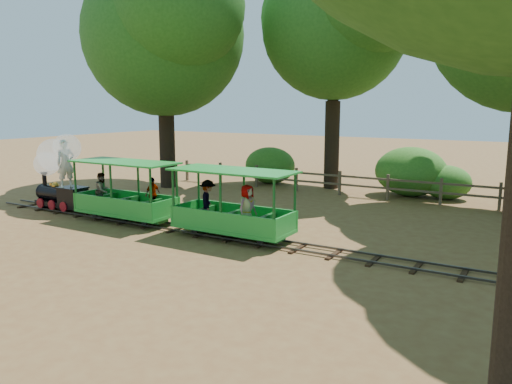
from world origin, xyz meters
The scene contains 11 objects.
ground centered at (0.00, 0.00, 0.00)m, with size 90.00×90.00×0.00m, color olive.
track centered at (0.00, 0.00, 0.07)m, with size 22.00×1.00×0.10m.
locomotive centered at (-8.38, 0.06, 1.57)m, with size 2.40×1.13×2.76m.
carriage_front centered at (-5.17, 0.02, 0.76)m, with size 3.54×1.45×1.84m.
carriage_rear centered at (-1.12, -0.02, 0.80)m, with size 3.54×1.45×1.84m.
oak_nw centered at (-8.54, 6.09, 7.04)m, with size 8.73×7.69×10.17m.
oak_nc centered at (-2.03, 9.58, 7.31)m, with size 7.81×6.87×10.12m.
fence centered at (0.00, 8.00, 0.58)m, with size 18.10×0.10×1.00m.
shrub_west centered at (-5.03, 9.30, 0.86)m, with size 2.48×1.91×1.72m, color #2D6B1E.
shrub_mid_w centered at (1.55, 9.30, 1.01)m, with size 2.90×2.23×2.01m, color #2D6B1E.
shrub_mid_e centered at (2.94, 9.30, 0.67)m, with size 1.95×1.50×1.35m, color #2D6B1E.
Camera 1 is at (6.42, -11.27, 3.68)m, focal length 35.00 mm.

